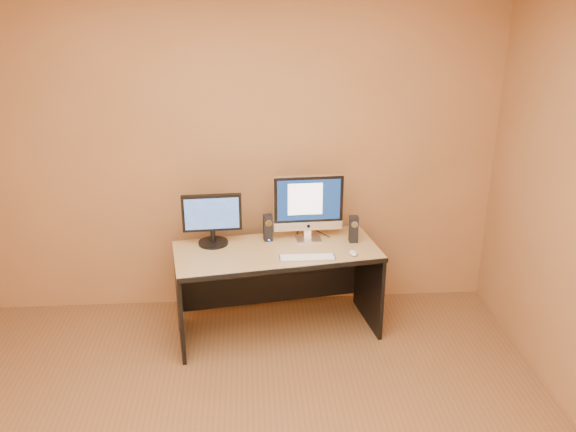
# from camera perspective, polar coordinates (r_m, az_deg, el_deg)

# --- Properties ---
(walls) EXTENTS (4.00, 4.00, 2.60)m
(walls) POSITION_cam_1_polar(r_m,az_deg,el_deg) (2.80, -4.73, -4.47)
(walls) COLOR #9A673E
(walls) RESTS_ON ground
(desk) EXTENTS (1.55, 0.86, 0.68)m
(desk) POSITION_cam_1_polar(r_m,az_deg,el_deg) (4.57, -1.03, -7.05)
(desk) COLOR tan
(desk) RESTS_ON ground
(imac) EXTENTS (0.53, 0.22, 0.51)m
(imac) POSITION_cam_1_polar(r_m,az_deg,el_deg) (4.50, 1.97, 0.76)
(imac) COLOR silver
(imac) RESTS_ON desk
(second_monitor) EXTENTS (0.45, 0.25, 0.39)m
(second_monitor) POSITION_cam_1_polar(r_m,az_deg,el_deg) (4.48, -7.11, -0.35)
(second_monitor) COLOR black
(second_monitor) RESTS_ON desk
(speaker_left) EXTENTS (0.07, 0.07, 0.20)m
(speaker_left) POSITION_cam_1_polar(r_m,az_deg,el_deg) (4.54, -1.89, -1.10)
(speaker_left) COLOR black
(speaker_left) RESTS_ON desk
(speaker_right) EXTENTS (0.06, 0.07, 0.20)m
(speaker_right) POSITION_cam_1_polar(r_m,az_deg,el_deg) (4.54, 6.16, -1.22)
(speaker_right) COLOR black
(speaker_right) RESTS_ON desk
(keyboard) EXTENTS (0.40, 0.11, 0.02)m
(keyboard) POSITION_cam_1_polar(r_m,az_deg,el_deg) (4.29, 1.81, -3.90)
(keyboard) COLOR silver
(keyboard) RESTS_ON desk
(mouse) EXTENTS (0.06, 0.10, 0.03)m
(mouse) POSITION_cam_1_polar(r_m,az_deg,el_deg) (4.36, 6.11, -3.44)
(mouse) COLOR silver
(mouse) RESTS_ON desk
(cable_a) EXTENTS (0.11, 0.18, 0.01)m
(cable_a) POSITION_cam_1_polar(r_m,az_deg,el_deg) (4.70, 3.14, -1.60)
(cable_a) COLOR black
(cable_a) RESTS_ON desk
(cable_b) EXTENTS (0.04, 0.16, 0.01)m
(cable_b) POSITION_cam_1_polar(r_m,az_deg,el_deg) (4.69, 0.86, -1.65)
(cable_b) COLOR black
(cable_b) RESTS_ON desk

